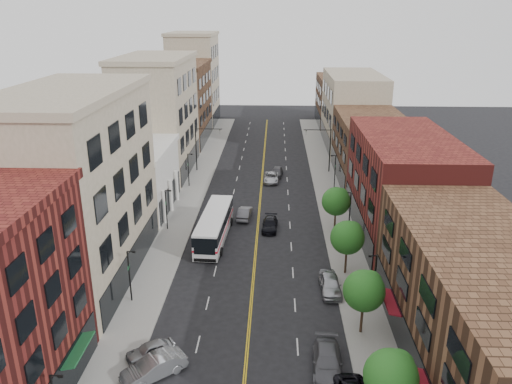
# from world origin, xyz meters

# --- Properties ---
(ground) EXTENTS (220.00, 220.00, 0.00)m
(ground) POSITION_xyz_m (0.00, 0.00, 0.00)
(ground) COLOR black
(ground) RESTS_ON ground
(sidewalk_left) EXTENTS (4.00, 110.00, 0.15)m
(sidewalk_left) POSITION_xyz_m (-10.00, 35.00, 0.07)
(sidewalk_left) COLOR gray
(sidewalk_left) RESTS_ON ground
(sidewalk_right) EXTENTS (4.00, 110.00, 0.15)m
(sidewalk_right) POSITION_xyz_m (10.00, 35.00, 0.07)
(sidewalk_right) COLOR gray
(sidewalk_right) RESTS_ON ground
(bldg_l_tanoffice) EXTENTS (10.00, 22.00, 18.00)m
(bldg_l_tanoffice) POSITION_xyz_m (-17.00, 13.00, 9.00)
(bldg_l_tanoffice) COLOR gray
(bldg_l_tanoffice) RESTS_ON ground
(bldg_l_white) EXTENTS (10.00, 14.00, 8.00)m
(bldg_l_white) POSITION_xyz_m (-17.00, 31.00, 4.00)
(bldg_l_white) COLOR silver
(bldg_l_white) RESTS_ON ground
(bldg_l_far_a) EXTENTS (10.00, 20.00, 18.00)m
(bldg_l_far_a) POSITION_xyz_m (-17.00, 48.00, 9.00)
(bldg_l_far_a) COLOR gray
(bldg_l_far_a) RESTS_ON ground
(bldg_l_far_b) EXTENTS (10.00, 20.00, 15.00)m
(bldg_l_far_b) POSITION_xyz_m (-17.00, 68.00, 7.50)
(bldg_l_far_b) COLOR #513320
(bldg_l_far_b) RESTS_ON ground
(bldg_l_far_c) EXTENTS (10.00, 16.00, 20.00)m
(bldg_l_far_c) POSITION_xyz_m (-17.00, 86.00, 10.00)
(bldg_l_far_c) COLOR gray
(bldg_l_far_c) RESTS_ON ground
(bldg_r_near) EXTENTS (10.00, 26.00, 10.00)m
(bldg_r_near) POSITION_xyz_m (17.00, 0.00, 5.00)
(bldg_r_near) COLOR #513320
(bldg_r_near) RESTS_ON ground
(bldg_r_mid) EXTENTS (10.00, 22.00, 12.00)m
(bldg_r_mid) POSITION_xyz_m (17.00, 24.00, 6.00)
(bldg_r_mid) COLOR #5B1A18
(bldg_r_mid) RESTS_ON ground
(bldg_r_far_a) EXTENTS (10.00, 20.00, 10.00)m
(bldg_r_far_a) POSITION_xyz_m (17.00, 45.00, 5.00)
(bldg_r_far_a) COLOR #513320
(bldg_r_far_a) RESTS_ON ground
(bldg_r_far_b) EXTENTS (10.00, 22.00, 14.00)m
(bldg_r_far_b) POSITION_xyz_m (17.00, 66.00, 7.00)
(bldg_r_far_b) COLOR gray
(bldg_r_far_b) RESTS_ON ground
(bldg_r_far_c) EXTENTS (10.00, 18.00, 11.00)m
(bldg_r_far_c) POSITION_xyz_m (17.00, 86.00, 5.50)
(bldg_r_far_c) COLOR #513320
(bldg_r_far_c) RESTS_ON ground
(tree_r_0) EXTENTS (3.40, 3.40, 5.59)m
(tree_r_0) POSITION_xyz_m (9.39, -5.93, 4.13)
(tree_r_0) COLOR black
(tree_r_0) RESTS_ON sidewalk_right
(tree_r_1) EXTENTS (3.40, 3.40, 5.59)m
(tree_r_1) POSITION_xyz_m (9.39, 4.07, 4.13)
(tree_r_1) COLOR black
(tree_r_1) RESTS_ON sidewalk_right
(tree_r_2) EXTENTS (3.40, 3.40, 5.59)m
(tree_r_2) POSITION_xyz_m (9.39, 14.07, 4.13)
(tree_r_2) COLOR black
(tree_r_2) RESTS_ON sidewalk_right
(tree_r_3) EXTENTS (3.40, 3.40, 5.59)m
(tree_r_3) POSITION_xyz_m (9.39, 24.07, 4.13)
(tree_r_3) COLOR black
(tree_r_3) RESTS_ON sidewalk_right
(lamp_l_1) EXTENTS (0.81, 0.55, 5.05)m
(lamp_l_1) POSITION_xyz_m (-10.95, 8.00, 2.97)
(lamp_l_1) COLOR black
(lamp_l_1) RESTS_ON sidewalk_left
(lamp_l_2) EXTENTS (0.81, 0.55, 5.05)m
(lamp_l_2) POSITION_xyz_m (-10.95, 24.00, 2.97)
(lamp_l_2) COLOR black
(lamp_l_2) RESTS_ON sidewalk_left
(lamp_l_3) EXTENTS (0.81, 0.55, 5.05)m
(lamp_l_3) POSITION_xyz_m (-10.95, 40.00, 2.97)
(lamp_l_3) COLOR black
(lamp_l_3) RESTS_ON sidewalk_left
(lamp_r_1) EXTENTS (0.81, 0.55, 5.05)m
(lamp_r_1) POSITION_xyz_m (10.95, 8.00, 2.97)
(lamp_r_1) COLOR black
(lamp_r_1) RESTS_ON sidewalk_right
(lamp_r_2) EXTENTS (0.81, 0.55, 5.05)m
(lamp_r_2) POSITION_xyz_m (10.95, 24.00, 2.97)
(lamp_r_2) COLOR black
(lamp_r_2) RESTS_ON sidewalk_right
(lamp_r_3) EXTENTS (0.81, 0.55, 5.05)m
(lamp_r_3) POSITION_xyz_m (10.95, 40.00, 2.97)
(lamp_r_3) COLOR black
(lamp_r_3) RESTS_ON sidewalk_right
(signal_mast_left) EXTENTS (4.49, 0.18, 7.20)m
(signal_mast_left) POSITION_xyz_m (-10.27, 48.00, 4.65)
(signal_mast_left) COLOR black
(signal_mast_left) RESTS_ON sidewalk_left
(signal_mast_right) EXTENTS (4.49, 0.18, 7.20)m
(signal_mast_right) POSITION_xyz_m (10.27, 48.00, 4.65)
(signal_mast_right) COLOR black
(signal_mast_right) RESTS_ON sidewalk_right
(city_bus) EXTENTS (3.48, 12.58, 3.20)m
(city_bus) POSITION_xyz_m (-4.93, 21.62, 1.86)
(city_bus) COLOR silver
(city_bus) RESTS_ON ground
(car_angle_a) EXTENTS (4.00, 3.24, 1.28)m
(car_angle_a) POSITION_xyz_m (-7.40, 0.32, 0.64)
(car_angle_a) COLOR #93969A
(car_angle_a) RESTS_ON ground
(car_angle_b) EXTENTS (4.83, 4.34, 1.59)m
(car_angle_b) POSITION_xyz_m (-6.62, -1.83, 0.80)
(car_angle_b) COLOR #ABAFB3
(car_angle_b) RESTS_ON ground
(car_parked_mid) EXTENTS (2.46, 5.42, 1.54)m
(car_parked_mid) POSITION_xyz_m (6.07, -0.67, 0.77)
(car_parked_mid) COLOR #4D4D53
(car_parked_mid) RESTS_ON ground
(car_parked_far) EXTENTS (2.09, 4.83, 1.62)m
(car_parked_far) POSITION_xyz_m (7.40, 10.44, 0.81)
(car_parked_far) COLOR #A3A5AB
(car_parked_far) RESTS_ON ground
(car_lane_behind) EXTENTS (1.89, 4.51, 1.45)m
(car_lane_behind) POSITION_xyz_m (-1.80, 28.00, 0.72)
(car_lane_behind) COLOR #4F4E54
(car_lane_behind) RESTS_ON ground
(car_lane_a) EXTENTS (2.06, 4.56, 1.30)m
(car_lane_a) POSITION_xyz_m (1.50, 24.63, 0.65)
(car_lane_a) COLOR black
(car_lane_a) RESTS_ON ground
(car_lane_b) EXTENTS (2.46, 5.03, 1.38)m
(car_lane_b) POSITION_xyz_m (1.50, 42.83, 0.69)
(car_lane_b) COLOR #B7B9BF
(car_lane_b) RESTS_ON ground
(car_lane_c) EXTENTS (2.12, 4.38, 1.44)m
(car_lane_c) POSITION_xyz_m (2.40, 45.73, 0.72)
(car_lane_c) COLOR #48474C
(car_lane_c) RESTS_ON ground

